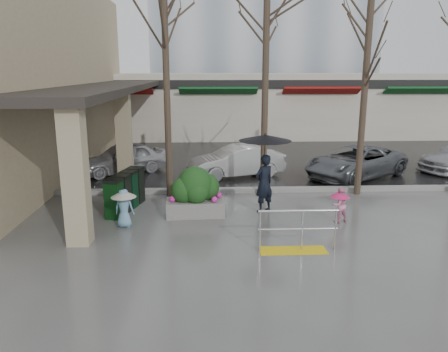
{
  "coord_description": "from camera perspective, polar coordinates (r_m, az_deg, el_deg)",
  "views": [
    {
      "loc": [
        -0.76,
        -10.83,
        4.2
      ],
      "look_at": [
        -0.25,
        1.09,
        1.3
      ],
      "focal_mm": 35.0,
      "sensor_mm": 36.0,
      "label": 1
    }
  ],
  "objects": [
    {
      "name": "handrail",
      "position": [
        10.58,
        9.38,
        -7.73
      ],
      "size": [
        1.9,
        0.5,
        1.03
      ],
      "color": "yellow",
      "rests_on": "ground"
    },
    {
      "name": "child_pink",
      "position": [
        12.74,
        14.86,
        -3.33
      ],
      "size": [
        0.58,
        0.57,
        1.01
      ],
      "rotation": [
        0.0,
        0.0,
        3.45
      ],
      "color": "pink",
      "rests_on": "ground"
    },
    {
      "name": "car_c",
      "position": [
        18.23,
        16.84,
        1.77
      ],
      "size": [
        4.93,
        4.26,
        1.26
      ],
      "primitive_type": "imported",
      "rotation": [
        0.0,
        0.0,
        -0.98
      ],
      "color": "slate",
      "rests_on": "ground"
    },
    {
      "name": "pillar_front",
      "position": [
        11.07,
        -18.85,
        0.13
      ],
      "size": [
        0.55,
        0.55,
        3.5
      ],
      "primitive_type": "cube",
      "color": "tan",
      "rests_on": "ground"
    },
    {
      "name": "canopy_slab",
      "position": [
        19.27,
        -14.84,
        11.5
      ],
      "size": [
        2.8,
        18.0,
        0.25
      ],
      "primitive_type": "cube",
      "color": "#2D2823",
      "rests_on": "pillar_front"
    },
    {
      "name": "storefront_row",
      "position": [
        29.01,
        3.08,
        9.31
      ],
      "size": [
        34.0,
        6.74,
        4.0
      ],
      "color": "beige",
      "rests_on": "ground"
    },
    {
      "name": "car_b",
      "position": [
        17.59,
        1.65,
        1.94
      ],
      "size": [
        4.05,
        2.41,
        1.26
      ],
      "primitive_type": "imported",
      "rotation": [
        0.0,
        0.0,
        -1.27
      ],
      "color": "silver",
      "rests_on": "ground"
    },
    {
      "name": "pillar_back",
      "position": [
        17.3,
        -12.93,
        5.17
      ],
      "size": [
        0.55,
        0.55,
        3.5
      ],
      "primitive_type": "cube",
      "color": "tan",
      "rests_on": "ground"
    },
    {
      "name": "woman",
      "position": [
        13.02,
        5.32,
        1.85
      ],
      "size": [
        1.57,
        1.57,
        2.41
      ],
      "rotation": [
        0.0,
        0.0,
        3.71
      ],
      "color": "black",
      "rests_on": "ground"
    },
    {
      "name": "near_building",
      "position": [
        20.56,
        -26.66,
        11.69
      ],
      "size": [
        6.0,
        18.0,
        8.0
      ],
      "primitive_type": "cube",
      "color": "tan",
      "rests_on": "ground"
    },
    {
      "name": "news_boxes",
      "position": [
        13.72,
        -12.74,
        -1.98
      ],
      "size": [
        0.95,
        2.13,
        1.16
      ],
      "rotation": [
        0.0,
        0.0,
        -0.24
      ],
      "color": "black",
      "rests_on": "ground"
    },
    {
      "name": "tree_midwest",
      "position": [
        14.6,
        5.54,
        17.66
      ],
      "size": [
        3.2,
        3.2,
        7.0
      ],
      "color": "#382B21",
      "rests_on": "ground"
    },
    {
      "name": "ground",
      "position": [
        11.64,
        1.48,
        -7.49
      ],
      "size": [
        120.0,
        120.0,
        0.0
      ],
      "primitive_type": "plane",
      "color": "#51514F",
      "rests_on": "ground"
    },
    {
      "name": "tree_mideast",
      "position": [
        15.37,
        18.25,
        15.46
      ],
      "size": [
        3.2,
        3.2,
        6.5
      ],
      "color": "#382B21",
      "rests_on": "ground"
    },
    {
      "name": "street_asphalt",
      "position": [
        33.11,
        -1.11,
        6.37
      ],
      "size": [
        120.0,
        36.0,
        0.01
      ],
      "primitive_type": "cube",
      "color": "black",
      "rests_on": "ground"
    },
    {
      "name": "curb",
      "position": [
        15.41,
        0.48,
        -1.87
      ],
      "size": [
        120.0,
        0.3,
        0.15
      ],
      "primitive_type": "cube",
      "color": "gray",
      "rests_on": "ground"
    },
    {
      "name": "planter",
      "position": [
        12.87,
        -3.76,
        -2.13
      ],
      "size": [
        1.73,
        1.0,
        1.48
      ],
      "rotation": [
        0.0,
        0.0,
        0.05
      ],
      "color": "gray",
      "rests_on": "ground"
    },
    {
      "name": "car_a",
      "position": [
        18.66,
        -13.14,
        2.26
      ],
      "size": [
        3.94,
        3.17,
        1.26
      ],
      "primitive_type": "imported",
      "rotation": [
        0.0,
        0.0,
        -1.03
      ],
      "color": "#B9BABE",
      "rests_on": "ground"
    },
    {
      "name": "child_blue",
      "position": [
        12.2,
        -12.94,
        -3.55
      ],
      "size": [
        0.7,
        0.7,
        1.08
      ],
      "rotation": [
        0.0,
        0.0,
        3.0
      ],
      "color": "#6C9EC0",
      "rests_on": "ground"
    },
    {
      "name": "tree_west",
      "position": [
        14.51,
        -7.68,
        17.03
      ],
      "size": [
        3.2,
        3.2,
        6.8
      ],
      "color": "#382B21",
      "rests_on": "ground"
    }
  ]
}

